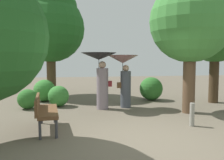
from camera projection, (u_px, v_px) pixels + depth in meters
ground_plane at (144, 139)px, 5.00m from camera, size 40.00×40.00×0.00m
person_left at (100, 69)px, 8.08m from camera, size 1.23×1.23×1.95m
person_right at (124, 70)px, 8.35m from camera, size 1.10×1.10×1.87m
park_bench at (44, 109)px, 5.61m from camera, size 0.62×1.54×0.83m
tree_near_left at (50, 22)px, 10.94m from camera, size 3.18×3.18×5.32m
tree_near_right at (191, 14)px, 7.35m from camera, size 2.57×2.57×4.71m
tree_mid_right at (216, 27)px, 9.23m from camera, size 2.30×2.30×4.43m
bush_path_left at (44, 90)px, 9.71m from camera, size 0.90×0.90×0.90m
bush_path_right at (28, 99)px, 8.18m from camera, size 0.69×0.69×0.69m
bush_behind_bench at (151, 89)px, 10.01m from camera, size 0.98×0.98×0.98m
bush_far_side at (59, 96)px, 8.62m from camera, size 0.76×0.76×0.76m
path_marker_post at (192, 115)px, 6.01m from camera, size 0.12×0.12×0.60m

